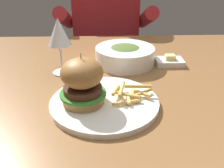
% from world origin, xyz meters
% --- Properties ---
extents(dining_table, '(1.18, 1.00, 0.74)m').
position_xyz_m(dining_table, '(0.00, 0.00, 0.65)').
color(dining_table, brown).
rests_on(dining_table, ground).
extents(main_plate, '(0.27, 0.27, 0.01)m').
position_xyz_m(main_plate, '(-0.10, -0.12, 0.75)').
color(main_plate, white).
rests_on(main_plate, dining_table).
extents(burger_sandwich, '(0.11, 0.11, 0.13)m').
position_xyz_m(burger_sandwich, '(-0.15, -0.13, 0.81)').
color(burger_sandwich, '#B78447').
rests_on(burger_sandwich, main_plate).
extents(fries_pile, '(0.11, 0.10, 0.03)m').
position_xyz_m(fries_pile, '(-0.03, -0.11, 0.77)').
color(fries_pile, '#EABC5B').
rests_on(fries_pile, main_plate).
extents(wine_glass, '(0.07, 0.07, 0.18)m').
position_xyz_m(wine_glass, '(-0.23, 0.08, 0.87)').
color(wine_glass, silver).
rests_on(wine_glass, dining_table).
extents(butter_dish, '(0.09, 0.07, 0.04)m').
position_xyz_m(butter_dish, '(0.13, 0.13, 0.75)').
color(butter_dish, white).
rests_on(butter_dish, dining_table).
extents(soup_bowl, '(0.20, 0.20, 0.07)m').
position_xyz_m(soup_bowl, '(-0.02, 0.15, 0.77)').
color(soup_bowl, white).
rests_on(soup_bowl, dining_table).
extents(diner_person, '(0.51, 0.36, 1.18)m').
position_xyz_m(diner_person, '(-0.08, 0.77, 0.56)').
color(diner_person, '#282833').
rests_on(diner_person, ground).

